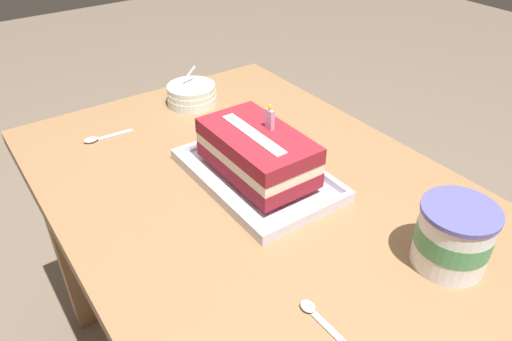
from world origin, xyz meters
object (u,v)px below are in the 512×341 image
object	(u,v)px
ice_cream_tub	(454,236)
serving_spoon_by_bowls	(97,139)
birthday_cake	(257,151)
serving_spoon_near_tray	(319,318)
bowl_stack	(192,95)
foil_tray	(257,176)

from	to	relation	value
ice_cream_tub	serving_spoon_by_bowls	bearing A→B (deg)	-154.99
birthday_cake	serving_spoon_by_bowls	world-z (taller)	birthday_cake
serving_spoon_near_tray	bowl_stack	bearing A→B (deg)	165.25
foil_tray	serving_spoon_by_bowls	size ratio (longest dim) A/B	2.94
birthday_cake	bowl_stack	xyz separation A→B (m)	(-0.39, 0.06, -0.04)
bowl_stack	birthday_cake	bearing A→B (deg)	-8.81
ice_cream_tub	serving_spoon_by_bowls	size ratio (longest dim) A/B	1.05
birthday_cake	serving_spoon_by_bowls	size ratio (longest dim) A/B	2.11
birthday_cake	bowl_stack	world-z (taller)	birthday_cake
birthday_cake	foil_tray	bearing A→B (deg)	-90.00
birthday_cake	bowl_stack	bearing A→B (deg)	171.19
birthday_cake	bowl_stack	distance (m)	0.40
birthday_cake	ice_cream_tub	xyz separation A→B (m)	(0.39, 0.12, -0.01)
foil_tray	bowl_stack	xyz separation A→B (m)	(-0.39, 0.06, 0.02)
ice_cream_tub	birthday_cake	bearing A→B (deg)	-162.46
foil_tray	serving_spoon_by_bowls	bearing A→B (deg)	-147.74
birthday_cake	bowl_stack	size ratio (longest dim) A/B	1.89
serving_spoon_by_bowls	serving_spoon_near_tray	bearing A→B (deg)	7.03
birthday_cake	serving_spoon_by_bowls	xyz separation A→B (m)	(-0.35, -0.22, -0.06)
foil_tray	ice_cream_tub	size ratio (longest dim) A/B	2.80
foil_tray	birthday_cake	bearing A→B (deg)	90.00
bowl_stack	ice_cream_tub	bearing A→B (deg)	4.46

